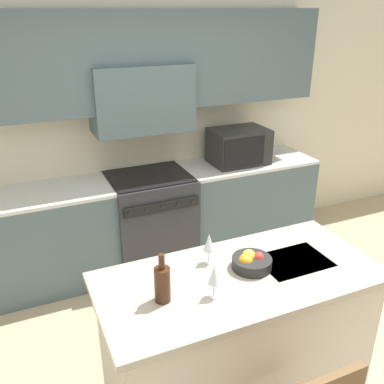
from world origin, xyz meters
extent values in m
cube|color=beige|center=(0.00, 2.16, 1.35)|extent=(10.00, 0.06, 2.70)
cube|color=#4C6066|center=(0.00, 1.96, 1.98)|extent=(3.56, 0.34, 0.85)
cube|color=#4C6066|center=(0.00, 1.93, 1.65)|extent=(0.91, 0.40, 0.60)
cube|color=#4C6066|center=(-1.08, 1.82, 0.45)|extent=(1.39, 0.62, 0.90)
cube|color=silver|center=(-1.08, 1.82, 0.92)|extent=(1.39, 0.62, 0.03)
cube|color=#4C6066|center=(1.08, 1.82, 0.45)|extent=(1.39, 0.62, 0.90)
cube|color=silver|center=(1.08, 1.82, 0.92)|extent=(1.39, 0.62, 0.03)
cube|color=#2D2D33|center=(0.00, 1.80, 0.47)|extent=(0.77, 0.66, 0.93)
cube|color=black|center=(0.00, 1.80, 0.94)|extent=(0.74, 0.61, 0.01)
cube|color=black|center=(0.00, 1.46, 0.77)|extent=(0.71, 0.02, 0.09)
cylinder|color=black|center=(-0.30, 1.45, 0.77)|extent=(0.04, 0.02, 0.04)
cylinder|color=black|center=(-0.15, 1.45, 0.77)|extent=(0.04, 0.02, 0.04)
cylinder|color=black|center=(0.00, 1.45, 0.77)|extent=(0.04, 0.02, 0.04)
cylinder|color=black|center=(0.15, 1.45, 0.77)|extent=(0.04, 0.02, 0.04)
cylinder|color=black|center=(0.30, 1.45, 0.77)|extent=(0.04, 0.02, 0.04)
cube|color=black|center=(0.97, 1.82, 1.11)|extent=(0.57, 0.40, 0.35)
cube|color=black|center=(0.92, 1.62, 1.11)|extent=(0.44, 0.01, 0.29)
cube|color=beige|center=(-0.02, 0.05, 0.44)|extent=(1.62, 0.74, 0.89)
cube|color=#B2A893|center=(-0.02, 0.05, 0.91)|extent=(1.73, 0.81, 0.04)
cube|color=#2D2D30|center=(0.37, 0.05, 0.93)|extent=(0.44, 0.32, 0.01)
cylinder|color=#B2B2B7|center=(0.37, 0.24, 0.93)|extent=(0.02, 0.02, 0.00)
cylinder|color=#422314|center=(-0.52, 0.01, 1.03)|extent=(0.09, 0.09, 0.20)
cylinder|color=#422314|center=(-0.52, 0.01, 1.18)|extent=(0.03, 0.03, 0.09)
cylinder|color=white|center=(-0.25, -0.08, 0.93)|extent=(0.06, 0.06, 0.01)
cylinder|color=white|center=(-0.25, -0.08, 0.98)|extent=(0.01, 0.01, 0.08)
cone|color=white|center=(-0.25, -0.08, 1.08)|extent=(0.07, 0.07, 0.12)
cylinder|color=white|center=(-0.13, 0.25, 0.93)|extent=(0.06, 0.06, 0.01)
cylinder|color=white|center=(-0.13, 0.25, 0.98)|extent=(0.01, 0.01, 0.08)
cone|color=white|center=(-0.13, 0.25, 1.08)|extent=(0.07, 0.07, 0.12)
cylinder|color=black|center=(0.09, 0.08, 0.97)|extent=(0.25, 0.25, 0.07)
sphere|color=gold|center=(0.04, 0.08, 0.99)|extent=(0.09, 0.09, 0.09)
sphere|color=red|center=(0.13, 0.08, 0.99)|extent=(0.07, 0.07, 0.07)
sphere|color=gold|center=(0.09, 0.12, 0.99)|extent=(0.09, 0.09, 0.09)
camera|label=1|loc=(-1.15, -1.81, 2.40)|focal=40.00mm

